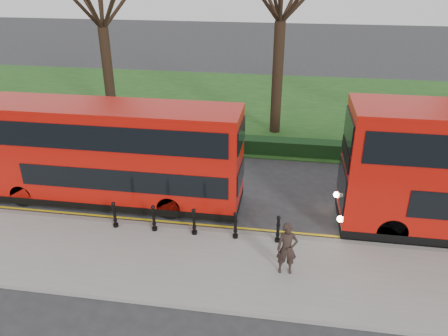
# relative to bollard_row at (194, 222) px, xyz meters

# --- Properties ---
(ground) EXTENTS (120.00, 120.00, 0.00)m
(ground) POSITION_rel_bollard_row_xyz_m (0.31, 1.35, -0.65)
(ground) COLOR #28282B
(ground) RESTS_ON ground
(pavement) EXTENTS (60.00, 4.00, 0.15)m
(pavement) POSITION_rel_bollard_row_xyz_m (0.31, -1.65, -0.57)
(pavement) COLOR gray
(pavement) RESTS_ON ground
(kerb) EXTENTS (60.00, 0.25, 0.16)m
(kerb) POSITION_rel_bollard_row_xyz_m (0.31, 0.35, -0.57)
(kerb) COLOR slate
(kerb) RESTS_ON ground
(grass_verge) EXTENTS (60.00, 18.00, 0.06)m
(grass_verge) POSITION_rel_bollard_row_xyz_m (0.31, 16.35, -0.62)
(grass_verge) COLOR #1B4517
(grass_verge) RESTS_ON ground
(hedge) EXTENTS (60.00, 0.90, 0.80)m
(hedge) POSITION_rel_bollard_row_xyz_m (0.31, 8.15, -0.25)
(hedge) COLOR black
(hedge) RESTS_ON ground
(yellow_line_outer) EXTENTS (60.00, 0.10, 0.01)m
(yellow_line_outer) POSITION_rel_bollard_row_xyz_m (0.31, 0.65, -0.64)
(yellow_line_outer) COLOR yellow
(yellow_line_outer) RESTS_ON ground
(yellow_line_inner) EXTENTS (60.00, 0.10, 0.01)m
(yellow_line_inner) POSITION_rel_bollard_row_xyz_m (0.31, 0.85, -0.64)
(yellow_line_inner) COLOR yellow
(yellow_line_inner) RESTS_ON ground
(bollard_row) EXTENTS (6.18, 0.15, 1.00)m
(bollard_row) POSITION_rel_bollard_row_xyz_m (0.00, 0.00, 0.00)
(bollard_row) COLOR black
(bollard_row) RESTS_ON pavement
(bus_lead) EXTENTS (10.43, 2.40, 4.15)m
(bus_lead) POSITION_rel_bollard_row_xyz_m (-3.81, 2.18, 1.44)
(bus_lead) COLOR #AD1008
(bus_lead) RESTS_ON ground
(pedestrian) EXTENTS (0.69, 0.49, 1.79)m
(pedestrian) POSITION_rel_bollard_row_xyz_m (3.35, -1.64, 0.39)
(pedestrian) COLOR black
(pedestrian) RESTS_ON pavement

